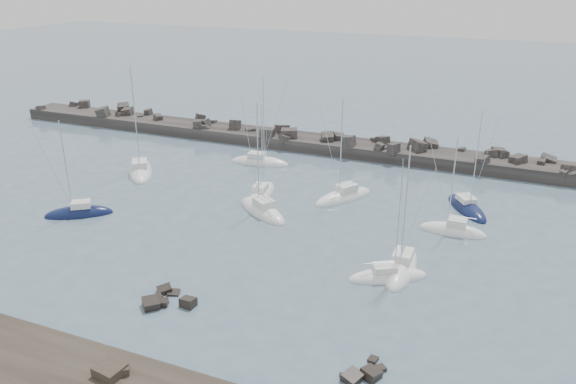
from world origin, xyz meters
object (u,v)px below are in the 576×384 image
object	(u,v)px
sailboat_9	(453,231)
sailboat_13	(401,268)
sailboat_2	(79,214)
sailboat_4	(260,163)
sailboat_1	(141,171)
sailboat_8	(467,208)
sailboat_3	(261,194)
sailboat_7	(388,277)
sailboat_5	(262,211)
sailboat_6	(344,197)

from	to	relation	value
sailboat_9	sailboat_13	distance (m)	10.91
sailboat_2	sailboat_13	size ratio (longest dim) A/B	0.90
sailboat_2	sailboat_4	xyz separation A→B (m)	(11.83, 25.02, -0.01)
sailboat_1	sailboat_2	world-z (taller)	sailboat_1
sailboat_2	sailboat_8	world-z (taller)	sailboat_8
sailboat_9	sailboat_4	bearing A→B (deg)	156.56
sailboat_2	sailboat_4	size ratio (longest dim) A/B	0.89
sailboat_9	sailboat_2	bearing A→B (deg)	-163.68
sailboat_2	sailboat_13	bearing A→B (deg)	2.76
sailboat_3	sailboat_8	size ratio (longest dim) A/B	0.95
sailboat_7	sailboat_13	xyz separation A→B (m)	(0.86, 2.06, 0.02)
sailboat_8	sailboat_13	distance (m)	17.97
sailboat_5	sailboat_8	bearing A→B (deg)	24.57
sailboat_6	sailboat_7	xyz separation A→B (m)	(9.66, -17.08, -0.03)
sailboat_4	sailboat_7	size ratio (longest dim) A/B	1.17
sailboat_6	sailboat_3	bearing A→B (deg)	-163.52
sailboat_4	sailboat_9	size ratio (longest dim) A/B	1.18
sailboat_1	sailboat_9	bearing A→B (deg)	-3.80
sailboat_4	sailboat_3	bearing A→B (deg)	-63.76
sailboat_1	sailboat_5	size ratio (longest dim) A/B	1.12
sailboat_5	sailboat_13	xyz separation A→B (m)	(18.25, -7.17, -0.00)
sailboat_6	sailboat_9	xyz separation A→B (m)	(14.05, -4.70, -0.00)
sailboat_4	sailboat_7	world-z (taller)	sailboat_4
sailboat_4	sailboat_9	xyz separation A→B (m)	(29.67, -12.87, 0.01)
sailboat_2	sailboat_3	size ratio (longest dim) A/B	0.98
sailboat_1	sailboat_2	xyz separation A→B (m)	(2.27, -15.05, -0.00)
sailboat_8	sailboat_9	world-z (taller)	sailboat_8
sailboat_2	sailboat_4	distance (m)	27.67
sailboat_3	sailboat_2	bearing A→B (deg)	-141.37
sailboat_8	sailboat_13	xyz separation A→B (m)	(-4.26, -17.46, 0.02)
sailboat_4	sailboat_6	distance (m)	17.63
sailboat_2	sailboat_7	bearing A→B (deg)	-0.36
sailboat_3	sailboat_6	distance (m)	10.55
sailboat_4	sailboat_8	bearing A→B (deg)	-10.66
sailboat_8	sailboat_9	xyz separation A→B (m)	(-0.73, -7.14, 0.02)
sailboat_3	sailboat_13	size ratio (longest dim) A/B	0.91
sailboat_1	sailboat_13	size ratio (longest dim) A/B	1.15
sailboat_2	sailboat_6	xyz separation A→B (m)	(27.45, 16.85, 0.00)
sailboat_2	sailboat_7	size ratio (longest dim) A/B	1.04
sailboat_2	sailboat_9	bearing A→B (deg)	16.32
sailboat_1	sailboat_6	distance (m)	29.78
sailboat_1	sailboat_4	bearing A→B (deg)	35.24
sailboat_7	sailboat_13	distance (m)	2.24
sailboat_4	sailboat_13	world-z (taller)	sailboat_4
sailboat_5	sailboat_6	distance (m)	11.01
sailboat_4	sailboat_5	world-z (taller)	sailboat_5
sailboat_9	sailboat_7	bearing A→B (deg)	-109.52
sailboat_4	sailboat_13	distance (m)	34.94
sailboat_3	sailboat_9	xyz separation A→B (m)	(24.17, -1.71, 0.02)
sailboat_1	sailboat_6	size ratio (longest dim) A/B	1.14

